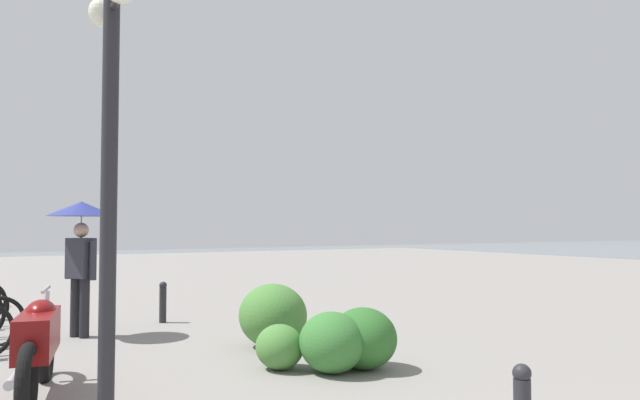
# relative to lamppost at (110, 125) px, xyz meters

# --- Properties ---
(lamppost) EXTENTS (0.98, 0.28, 3.76)m
(lamppost) POSITION_rel_lamppost_xyz_m (0.00, 0.00, 0.00)
(lamppost) COLOR #232328
(lamppost) RESTS_ON ground
(motorcycle) EXTENTS (2.15, 0.60, 1.06)m
(motorcycle) POSITION_rel_lamppost_xyz_m (1.12, 0.43, -2.03)
(motorcycle) COLOR black
(motorcycle) RESTS_ON ground
(pedestrian) EXTENTS (1.00, 1.00, 2.03)m
(pedestrian) POSITION_rel_lamppost_xyz_m (4.26, -0.41, -0.93)
(pedestrian) COLOR black
(pedestrian) RESTS_ON ground
(bollard_mid) EXTENTS (0.13, 0.13, 0.70)m
(bollard_mid) POSITION_rel_lamppost_xyz_m (4.98, -1.85, -2.16)
(bollard_mid) COLOR #232328
(bollard_mid) RESTS_ON ground
(shrub_low) EXTENTS (0.83, 0.75, 0.71)m
(shrub_low) POSITION_rel_lamppost_xyz_m (0.49, -2.96, -2.18)
(shrub_low) COLOR #2D6628
(shrub_low) RESTS_ON ground
(shrub_round) EXTENTS (1.02, 0.92, 0.87)m
(shrub_round) POSITION_rel_lamppost_xyz_m (2.14, -2.59, -2.10)
(shrub_round) COLOR #477F38
(shrub_round) RESTS_ON ground
(shrub_wide) EXTENTS (0.61, 0.55, 0.52)m
(shrub_wide) POSITION_rel_lamppost_xyz_m (0.96, -2.11, -2.27)
(shrub_wide) COLOR #477F38
(shrub_wide) RESTS_ON ground
(shrub_tall) EXTENTS (0.81, 0.73, 0.69)m
(shrub_tall) POSITION_rel_lamppost_xyz_m (0.51, -2.54, -2.19)
(shrub_tall) COLOR #387533
(shrub_tall) RESTS_ON ground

